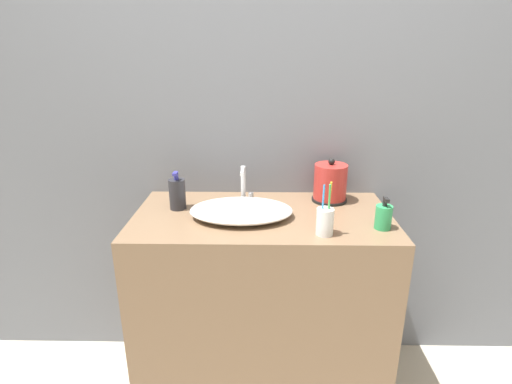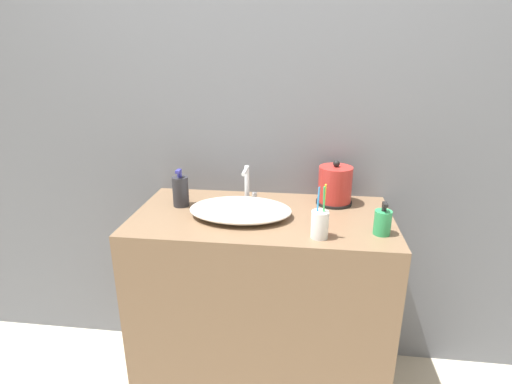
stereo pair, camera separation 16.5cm
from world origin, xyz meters
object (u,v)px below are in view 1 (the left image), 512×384
Objects in this scene: electric_kettle at (330,184)px; toothbrush_cup at (325,221)px; shampoo_bottle at (383,217)px; lotion_bottle at (177,194)px; faucet at (244,183)px.

toothbrush_cup reaches higher than electric_kettle.
electric_kettle is 1.55× the size of shampoo_bottle.
electric_kettle is 0.95× the size of toothbrush_cup.
toothbrush_cup is 1.25× the size of lotion_bottle.
electric_kettle is at bearing 78.38° from toothbrush_cup.
electric_kettle reaches higher than faucet.
toothbrush_cup is 1.63× the size of shampoo_bottle.
lotion_bottle is (-0.60, 0.25, 0.01)m from toothbrush_cup.
toothbrush_cup reaches higher than lotion_bottle.
faucet is 0.47m from toothbrush_cup.
faucet is 0.78× the size of toothbrush_cup.
toothbrush_cup is at bearing -22.72° from lotion_bottle.
lotion_bottle is 1.31× the size of shampoo_bottle.
faucet is at bearing 17.25° from lotion_bottle.
faucet is 0.82× the size of electric_kettle.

